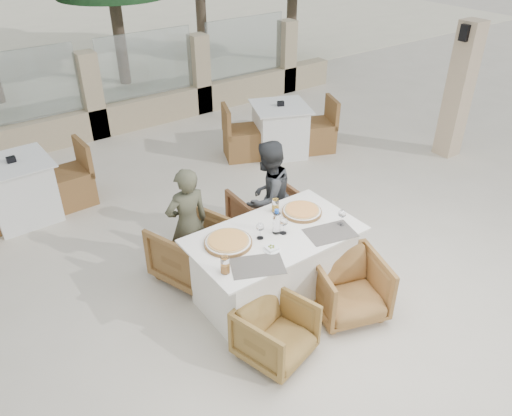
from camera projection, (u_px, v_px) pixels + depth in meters
ground at (270, 292)px, 5.08m from camera, size 80.00×80.00×0.00m
perimeter_wall_far at (91, 90)px, 7.97m from camera, size 10.00×0.34×1.60m
lantern_pillar at (459, 91)px, 7.31m from camera, size 0.34×0.34×2.00m
dining_table at (274, 267)px, 4.81m from camera, size 1.60×0.90×0.77m
placemat_near_left at (257, 266)px, 4.21m from camera, size 0.53×0.46×0.00m
placemat_near_right at (330, 233)px, 4.62m from camera, size 0.51×0.40×0.00m
pizza_left at (228, 241)px, 4.46m from camera, size 0.57×0.57×0.06m
pizza_right at (302, 211)px, 4.90m from camera, size 0.47×0.47×0.05m
water_bottle at (277, 221)px, 4.56m from camera, size 0.08×0.08×0.25m
wine_glass_centre at (260, 230)px, 4.50m from camera, size 0.08×0.08×0.18m
wine_glass_near at (284, 225)px, 4.57m from camera, size 0.09×0.09×0.18m
wine_glass_corner at (342, 217)px, 4.69m from camera, size 0.08×0.08×0.18m
beer_glass_left at (225, 265)px, 4.10m from camera, size 0.09×0.09×0.15m
beer_glass_right at (275, 205)px, 4.90m from camera, size 0.09×0.09×0.14m
olive_dish at (272, 248)px, 4.39m from camera, size 0.11×0.11×0.04m
armchair_far_left at (192, 249)px, 5.15m from camera, size 0.89×0.90×0.65m
armchair_far_right at (266, 216)px, 5.70m from camera, size 0.71×0.73×0.64m
armchair_near_left at (276, 332)px, 4.25m from camera, size 0.71×0.72×0.54m
armchair_near_right at (349, 287)px, 4.69m from camera, size 0.81×0.82×0.60m
diner_left at (188, 224)px, 5.01m from camera, size 0.47×0.33×1.24m
diner_right at (268, 198)px, 5.40m from camera, size 0.74×0.65×1.30m
bg_table_a at (20, 191)px, 6.06m from camera, size 1.66×0.87×0.77m
bg_table_b at (280, 130)px, 7.64m from camera, size 1.83×1.38×0.77m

